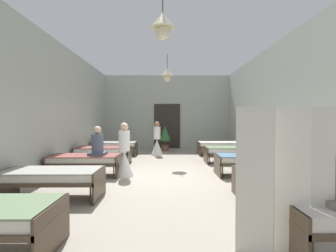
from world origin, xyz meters
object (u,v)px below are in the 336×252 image
Objects in this scene: bed_left_row_2 at (85,160)px; bed_right_row_3 at (232,151)px; nurse_mid_aisle at (157,143)px; patient_seated_primary at (98,144)px; privacy_screen at (291,182)px; potted_plant at (165,135)px; bed_left_row_1 at (52,176)px; bed_left_row_3 at (103,151)px; bed_left_row_4 at (115,145)px; bed_right_row_2 at (251,160)px; bed_right_row_1 at (285,176)px; bed_right_row_4 at (220,145)px; nurse_near_aisle at (124,157)px.

bed_left_row_2 is 1.00× the size of bed_right_row_3.
bed_right_row_3 is 3.30m from nurse_mid_aisle.
bed_left_row_2 is 0.55m from patient_seated_primary.
nurse_mid_aisle is 0.87× the size of privacy_screen.
bed_left_row_1 is at bearing -107.15° from potted_plant.
patient_seated_primary is at bearing -79.64° from bed_left_row_3.
bed_left_row_4 is 1.85m from nurse_mid_aisle.
bed_right_row_2 is at bearing 22.44° from bed_left_row_1.
nurse_mid_aisle is 4.03m from patient_seated_primary.
bed_left_row_3 is 1.00× the size of bed_left_row_4.
bed_left_row_4 is 1.12× the size of privacy_screen.
patient_seated_primary is at bearing 156.08° from bed_right_row_1.
potted_plant is (1.84, 5.20, -0.09)m from patient_seated_primary.
bed_right_row_3 is 1.90m from bed_right_row_4.
nurse_mid_aisle is at bearing 68.13° from patient_seated_primary.
bed_right_row_1 is at bearing -22.44° from bed_left_row_2.
bed_right_row_3 is 1.28× the size of nurse_mid_aisle.
bed_left_row_4 is (-4.60, 1.90, 0.00)m from bed_right_row_3.
bed_right_row_3 is 1.00× the size of bed_left_row_4.
bed_right_row_2 is at bearing -39.55° from bed_left_row_4.
bed_left_row_1 is 1.00× the size of bed_left_row_4.
bed_right_row_2 is (4.60, 1.90, 0.00)m from bed_left_row_1.
bed_right_row_1 and bed_left_row_3 have the same top height.
bed_right_row_1 is 4.67m from patient_seated_primary.
bed_left_row_4 is at bearing 95.24° from patient_seated_primary.
bed_right_row_1 is 1.00× the size of bed_left_row_3.
privacy_screen reaches higher than patient_seated_primary.
bed_right_row_4 is 1.28× the size of nurse_near_aisle.
bed_left_row_1 is at bearing -66.83° from nurse_near_aisle.
potted_plant is at bearing 114.98° from bed_right_row_2.
bed_left_row_4 and bed_right_row_4 have the same top height.
patient_seated_primary is (-0.75, 0.08, 0.34)m from nurse_near_aisle.
bed_left_row_1 is at bearing 18.63° from nurse_mid_aisle.
privacy_screen is at bearing -99.33° from bed_right_row_3.
potted_plant is (-2.42, 5.18, 0.34)m from bed_right_row_2.
bed_left_row_1 is 1.00× the size of bed_right_row_3.
bed_left_row_3 is 4.60m from bed_right_row_3.
nurse_near_aisle is at bearing -61.08° from bed_left_row_3.
bed_left_row_1 is 5.70m from bed_left_row_4.
bed_left_row_1 is 7.33m from bed_right_row_4.
bed_right_row_1 is 6.26m from nurse_mid_aisle.
patient_seated_primary is at bearing -109.45° from potted_plant.
privacy_screen is (3.30, -3.87, -0.02)m from patient_seated_primary.
bed_left_row_1 is at bearing -157.56° from bed_right_row_2.
bed_left_row_2 is at bearing -90.00° from bed_left_row_4.
bed_left_row_2 is 1.48× the size of potted_plant.
patient_seated_primary is (-4.25, -3.81, 0.43)m from bed_right_row_4.
bed_left_row_4 is (-4.60, 5.70, 0.00)m from bed_right_row_1.
nurse_near_aisle is 4.58m from privacy_screen.
bed_left_row_1 is 1.00× the size of bed_right_row_1.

